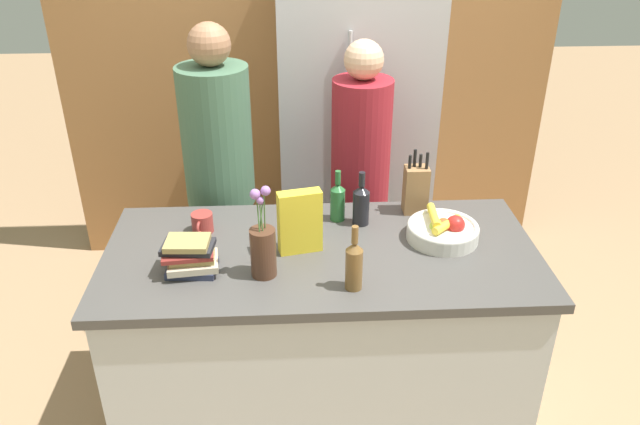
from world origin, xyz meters
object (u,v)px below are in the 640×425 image
(refrigerator, at_px, (354,128))
(person_in_blue, at_px, (360,178))
(cereal_box, at_px, (300,222))
(book_stack, at_px, (191,256))
(knife_block, at_px, (416,189))
(flower_vase, at_px, (263,248))
(bottle_oil, at_px, (361,204))
(fruit_bowl, at_px, (443,230))
(bottle_vinegar, at_px, (354,264))
(bottle_wine, at_px, (338,201))
(coffee_mug, at_px, (202,223))
(person_at_sink, at_px, (220,175))

(refrigerator, bearing_deg, person_in_blue, -92.46)
(cereal_box, bearing_deg, book_stack, -162.86)
(knife_block, xyz_separation_m, flower_vase, (-0.67, -0.48, 0.00))
(cereal_box, distance_m, bottle_oil, 0.34)
(person_in_blue, bearing_deg, knife_block, -42.24)
(fruit_bowl, bearing_deg, knife_block, 105.98)
(flower_vase, bearing_deg, bottle_vinegar, -17.52)
(bottle_wine, bearing_deg, flower_vase, -126.78)
(coffee_mug, bearing_deg, fruit_bowl, -6.60)
(person_at_sink, relative_size, person_in_blue, 1.06)
(bottle_vinegar, relative_size, person_in_blue, 0.16)
(refrigerator, height_order, bottle_oil, refrigerator)
(refrigerator, height_order, cereal_box, refrigerator)
(cereal_box, relative_size, coffee_mug, 2.10)
(fruit_bowl, relative_size, cereal_box, 1.13)
(book_stack, distance_m, bottle_vinegar, 0.63)
(coffee_mug, relative_size, bottle_vinegar, 0.48)
(flower_vase, bearing_deg, knife_block, 35.49)
(bottle_oil, bearing_deg, person_in_blue, 84.04)
(refrigerator, height_order, book_stack, refrigerator)
(fruit_bowl, bearing_deg, person_at_sink, 148.94)
(coffee_mug, height_order, book_stack, book_stack)
(book_stack, bearing_deg, fruit_bowl, 10.42)
(flower_vase, xyz_separation_m, coffee_mug, (-0.27, 0.34, -0.07))
(flower_vase, xyz_separation_m, cereal_box, (0.14, 0.17, 0.02))
(bottle_oil, relative_size, person_in_blue, 0.15)
(fruit_bowl, distance_m, book_stack, 1.04)
(cereal_box, distance_m, book_stack, 0.45)
(cereal_box, bearing_deg, flower_vase, -130.50)
(refrigerator, bearing_deg, bottle_vinegar, -95.78)
(bottle_wine, height_order, person_in_blue, person_in_blue)
(refrigerator, bearing_deg, fruit_bowl, -77.57)
(bottle_vinegar, bearing_deg, knife_block, 59.98)
(fruit_bowl, relative_size, book_stack, 1.36)
(person_at_sink, bearing_deg, knife_block, -48.03)
(refrigerator, xyz_separation_m, person_at_sink, (-0.72, -0.58, -0.01))
(knife_block, bearing_deg, bottle_oil, -158.72)
(knife_block, xyz_separation_m, bottle_wine, (-0.35, -0.06, -0.02))
(person_in_blue, bearing_deg, bottle_oil, -78.57)
(flower_vase, bearing_deg, book_stack, 172.43)
(fruit_bowl, height_order, bottle_vinegar, bottle_vinegar)
(fruit_bowl, height_order, person_at_sink, person_at_sink)
(cereal_box, bearing_deg, bottle_wine, 55.90)
(knife_block, distance_m, coffee_mug, 0.95)
(bottle_oil, bearing_deg, fruit_bowl, -24.86)
(flower_vase, bearing_deg, refrigerator, 70.82)
(knife_block, height_order, flower_vase, flower_vase)
(refrigerator, relative_size, person_in_blue, 1.20)
(cereal_box, xyz_separation_m, bottle_oil, (0.27, 0.21, -0.04))
(bottle_vinegar, relative_size, person_at_sink, 0.15)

